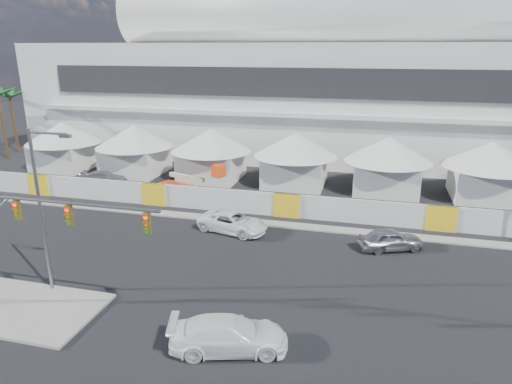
% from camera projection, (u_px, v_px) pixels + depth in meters
% --- Properties ---
extents(ground, '(160.00, 160.00, 0.00)m').
position_uv_depth(ground, '(136.00, 294.00, 26.10)').
color(ground, black).
rests_on(ground, ground).
extents(median_island, '(10.00, 5.00, 0.15)m').
position_uv_depth(median_island, '(9.00, 306.00, 24.74)').
color(median_island, gray).
rests_on(median_island, ground).
extents(far_curb, '(80.00, 1.20, 0.12)m').
position_uv_depth(far_curb, '(473.00, 243.00, 32.85)').
color(far_curb, gray).
rests_on(far_curb, ground).
extents(stadium, '(80.00, 24.80, 21.98)m').
position_uv_depth(stadium, '(347.00, 80.00, 59.46)').
color(stadium, silver).
rests_on(stadium, ground).
extents(tent_row, '(53.40, 8.40, 5.40)m').
position_uv_depth(tent_row, '(252.00, 152.00, 47.17)').
color(tent_row, silver).
rests_on(tent_row, ground).
extents(hoarding_fence, '(70.00, 0.25, 2.00)m').
position_uv_depth(hoarding_fence, '(287.00, 205.00, 37.75)').
color(hoarding_fence, silver).
rests_on(hoarding_fence, ground).
extents(palm_cluster, '(10.60, 10.60, 8.55)m').
position_uv_depth(palm_cluster, '(11.00, 101.00, 59.21)').
color(palm_cluster, '#47331E').
rests_on(palm_cluster, ground).
extents(sedan_silver, '(3.36, 4.75, 1.50)m').
position_uv_depth(sedan_silver, '(391.00, 239.00, 31.70)').
color(sedan_silver, '#999A9D').
rests_on(sedan_silver, ground).
extents(pickup_curb, '(3.68, 5.86, 1.51)m').
position_uv_depth(pickup_curb, '(233.00, 222.00, 34.80)').
color(pickup_curb, white).
rests_on(pickup_curb, ground).
extents(pickup_near, '(3.67, 5.89, 1.59)m').
position_uv_depth(pickup_near, '(229.00, 334.00, 21.13)').
color(pickup_near, white).
rests_on(pickup_near, ground).
extents(lot_car_c, '(2.78, 4.92, 1.35)m').
position_uv_depth(lot_car_c, '(104.00, 178.00, 46.91)').
color(lot_car_c, '#B1B0B5').
rests_on(lot_car_c, ground).
extents(traffic_mast, '(10.94, 0.69, 7.14)m').
position_uv_depth(traffic_mast, '(15.00, 238.00, 23.26)').
color(traffic_mast, gray).
rests_on(traffic_mast, median_island).
extents(streetlight_median, '(2.58, 0.26, 9.34)m').
position_uv_depth(streetlight_median, '(43.00, 201.00, 24.81)').
color(streetlight_median, slate).
rests_on(streetlight_median, median_island).
extents(boom_lift, '(7.74, 2.85, 3.80)m').
position_uv_depth(boom_lift, '(184.00, 187.00, 42.72)').
color(boom_lift, '#E94515').
rests_on(boom_lift, ground).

